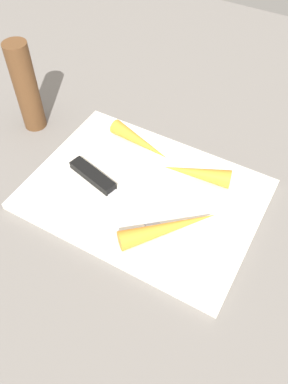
{
  "coord_description": "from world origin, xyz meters",
  "views": [
    {
      "loc": [
        0.2,
        -0.35,
        0.5
      ],
      "look_at": [
        0.0,
        0.0,
        0.01
      ],
      "focal_mm": 37.08,
      "sensor_mm": 36.0,
      "label": 1
    }
  ],
  "objects": [
    {
      "name": "carrot_medium",
      "position": [
        -0.06,
        0.09,
        0.03
      ],
      "size": [
        0.12,
        0.05,
        0.03
      ],
      "primitive_type": "cone",
      "rotation": [
        0.0,
        1.57,
        6.07
      ],
      "color": "orange",
      "rests_on": "cutting_board"
    },
    {
      "name": "knife",
      "position": [
        -0.07,
        -0.02,
        0.02
      ],
      "size": [
        0.2,
        0.07,
        0.01
      ],
      "rotation": [
        0.0,
        0.0,
        6.03
      ],
      "color": "#B7B7BC",
      "rests_on": "cutting_board"
    },
    {
      "name": "carrot_shortest",
      "position": [
        0.06,
        0.06,
        0.03
      ],
      "size": [
        0.11,
        0.06,
        0.03
      ],
      "primitive_type": "cone",
      "rotation": [
        0.0,
        1.57,
        3.39
      ],
      "color": "orange",
      "rests_on": "cutting_board"
    },
    {
      "name": "ground_plane",
      "position": [
        0.0,
        0.0,
        0.0
      ],
      "size": [
        1.4,
        1.4,
        0.0
      ],
      "primitive_type": "plane",
      "color": "slate"
    },
    {
      "name": "cutting_board",
      "position": [
        0.0,
        0.0,
        0.01
      ],
      "size": [
        0.36,
        0.26,
        0.01
      ],
      "primitive_type": "cube",
      "color": "silver",
      "rests_on": "ground_plane"
    },
    {
      "name": "pepper_grinder",
      "position": [
        -0.26,
        0.05,
        0.08
      ],
      "size": [
        0.04,
        0.04,
        0.17
      ],
      "primitive_type": "cylinder",
      "color": "brown",
      "rests_on": "ground_plane"
    },
    {
      "name": "carrot_longest",
      "position": [
        0.07,
        -0.05,
        0.03
      ],
      "size": [
        0.12,
        0.13,
        0.03
      ],
      "primitive_type": "cone",
      "rotation": [
        0.0,
        1.57,
        0.83
      ],
      "color": "orange",
      "rests_on": "cutting_board"
    }
  ]
}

